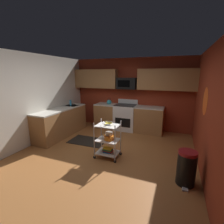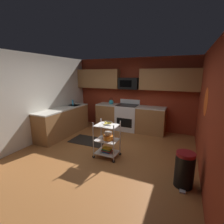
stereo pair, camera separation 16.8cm
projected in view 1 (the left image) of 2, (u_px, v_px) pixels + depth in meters
name	position (u px, v px, depth m)	size (l,w,h in m)	color
floor	(104.00, 155.00, 4.23)	(4.40, 4.80, 0.04)	#995B2D
wall_back	(131.00, 94.00, 6.13)	(4.52, 0.06, 2.60)	maroon
wall_left	(34.00, 100.00, 4.74)	(0.06, 4.80, 2.60)	silver
wall_right	(209.00, 113.00, 3.12)	(0.06, 4.80, 2.60)	maroon
wall_flower_decal	(205.00, 101.00, 3.53)	(0.61, 0.61, 0.00)	#E5591E
counter_run	(99.00, 119.00, 5.78)	(3.46, 2.71, 0.92)	#9E6B3D
oven_range	(125.00, 117.00, 6.05)	(0.76, 0.65, 1.10)	white
upper_cabinets	(130.00, 79.00, 5.82)	(4.40, 0.33, 0.70)	#9E6B3D
microwave	(127.00, 83.00, 5.87)	(0.70, 0.39, 0.40)	black
rolling_cart	(108.00, 140.00, 4.01)	(0.61, 0.43, 0.91)	silver
fruit_bowl	(108.00, 123.00, 3.91)	(0.27, 0.27, 0.07)	silver
mixing_bowl_large	(109.00, 137.00, 3.98)	(0.25, 0.25, 0.11)	orange
mixing_bowl_small	(109.00, 133.00, 3.97)	(0.18, 0.18, 0.08)	silver
book_stack	(108.00, 150.00, 4.07)	(0.26, 0.19, 0.11)	#1E4C8C
kettle	(109.00, 102.00, 6.17)	(0.21, 0.18, 0.26)	teal
dish_soap_bottle	(71.00, 103.00, 5.86)	(0.06, 0.06, 0.20)	#2D8CBF
trash_can	(186.00, 168.00, 3.03)	(0.34, 0.42, 0.66)	black
floor_rug	(88.00, 141.00, 5.07)	(1.10, 0.70, 0.01)	black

